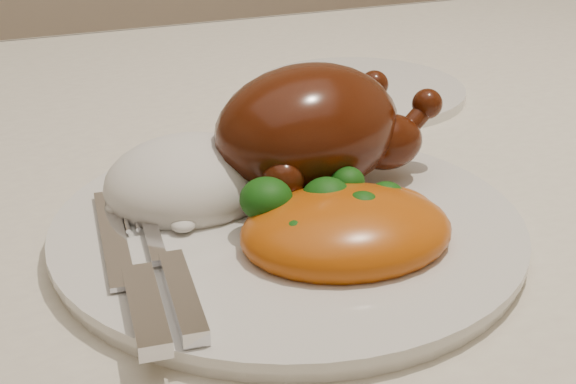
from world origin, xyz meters
name	(u,v)px	position (x,y,z in m)	size (l,w,h in m)	color
dining_table	(314,288)	(0.00, 0.00, 0.67)	(1.60, 0.90, 0.76)	brown
tablecloth	(316,208)	(0.00, 0.00, 0.74)	(1.73, 1.03, 0.18)	silver
dinner_plate	(288,229)	(-0.06, -0.09, 0.77)	(0.30, 0.30, 0.01)	silver
side_plate	(358,91)	(0.12, 0.16, 0.77)	(0.21, 0.21, 0.01)	silver
roast_chicken	(313,128)	(-0.02, -0.04, 0.82)	(0.18, 0.14, 0.09)	#4C1808
rice_mound	(189,183)	(-0.11, -0.03, 0.79)	(0.13, 0.12, 0.06)	white
mac_and_cheese	(349,226)	(-0.03, -0.13, 0.79)	(0.14, 0.12, 0.05)	#D0570D
cutlery	(151,278)	(-0.16, -0.13, 0.79)	(0.05, 0.19, 0.01)	silver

